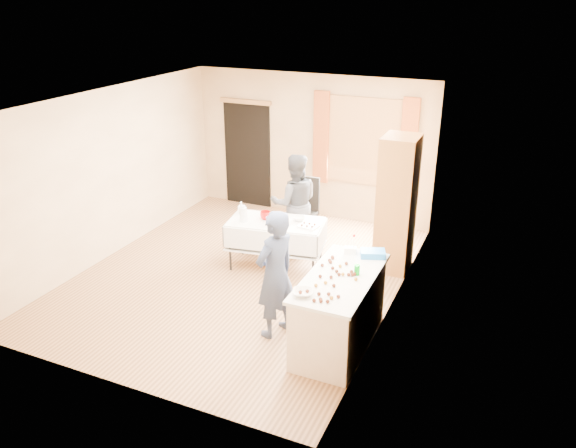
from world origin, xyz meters
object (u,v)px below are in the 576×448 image
at_px(party_table, 276,240).
at_px(counter, 339,310).
at_px(cabinet, 397,205).
at_px(chair, 302,223).
at_px(girl, 275,274).
at_px(woman, 295,203).

bearing_deg(party_table, counter, -54.53).
relative_size(counter, party_table, 1.03).
relative_size(cabinet, chair, 1.88).
height_order(party_table, chair, chair).
bearing_deg(chair, girl, -74.99).
distance_m(cabinet, party_table, 1.87).
distance_m(chair, girl, 2.81).
bearing_deg(cabinet, counter, -92.58).
relative_size(counter, chair, 1.45).
relative_size(girl, woman, 1.01).
xyz_separation_m(counter, party_table, (-1.54, 1.54, -0.01)).
height_order(cabinet, counter, cabinet).
height_order(cabinet, chair, cabinet).
height_order(cabinet, woman, cabinet).
xyz_separation_m(cabinet, party_table, (-1.64, -0.68, -0.58)).
bearing_deg(chair, woman, -90.21).
height_order(chair, girl, girl).
bearing_deg(party_table, cabinet, 12.99).
xyz_separation_m(party_table, girl, (0.75, -1.64, 0.36)).
bearing_deg(party_table, chair, 80.03).
distance_m(counter, girl, 0.87).
distance_m(cabinet, chair, 1.81).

